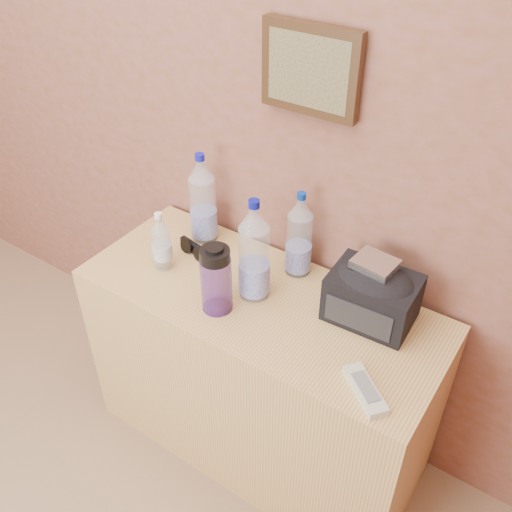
# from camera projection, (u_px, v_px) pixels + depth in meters

# --- Properties ---
(picture_frame) EXTENTS (0.30, 0.03, 0.25)m
(picture_frame) POSITION_uv_depth(u_px,v_px,m) (310.00, 70.00, 1.56)
(picture_frame) COLOR #382311
(picture_frame) RESTS_ON room_shell
(dresser) EXTENTS (1.19, 0.50, 0.74)m
(dresser) POSITION_uv_depth(u_px,v_px,m) (259.00, 375.00, 2.03)
(dresser) COLOR tan
(dresser) RESTS_ON ground
(pet_large_b) EXTENTS (0.09, 0.09, 0.33)m
(pet_large_b) POSITION_uv_depth(u_px,v_px,m) (203.00, 202.00, 1.98)
(pet_large_b) COLOR silver
(pet_large_b) RESTS_ON dresser
(pet_large_c) EXTENTS (0.08, 0.08, 0.30)m
(pet_large_c) POSITION_uv_depth(u_px,v_px,m) (299.00, 238.00, 1.83)
(pet_large_c) COLOR white
(pet_large_c) RESTS_ON dresser
(pet_large_d) EXTENTS (0.09, 0.09, 0.35)m
(pet_large_d) POSITION_uv_depth(u_px,v_px,m) (254.00, 255.00, 1.73)
(pet_large_d) COLOR silver
(pet_large_d) RESTS_ON dresser
(pet_small) EXTENTS (0.06, 0.06, 0.21)m
(pet_small) POSITION_uv_depth(u_px,v_px,m) (162.00, 244.00, 1.87)
(pet_small) COLOR silver
(pet_small) RESTS_ON dresser
(nalgene_bottle) EXTENTS (0.10, 0.10, 0.23)m
(nalgene_bottle) POSITION_uv_depth(u_px,v_px,m) (216.00, 279.00, 1.70)
(nalgene_bottle) COLOR #53248D
(nalgene_bottle) RESTS_ON dresser
(sunglasses) EXTENTS (0.16, 0.08, 0.04)m
(sunglasses) POSITION_uv_depth(u_px,v_px,m) (196.00, 249.00, 1.97)
(sunglasses) COLOR black
(sunglasses) RESTS_ON dresser
(ac_remote) EXTENTS (0.17, 0.15, 0.02)m
(ac_remote) POSITION_uv_depth(u_px,v_px,m) (365.00, 390.00, 1.50)
(ac_remote) COLOR white
(ac_remote) RESTS_ON dresser
(toiletry_bag) EXTENTS (0.26, 0.20, 0.17)m
(toiletry_bag) POSITION_uv_depth(u_px,v_px,m) (373.00, 295.00, 1.68)
(toiletry_bag) COLOR black
(toiletry_bag) RESTS_ON dresser
(foil_packet) EXTENTS (0.13, 0.11, 0.02)m
(foil_packet) POSITION_uv_depth(u_px,v_px,m) (375.00, 264.00, 1.64)
(foil_packet) COLOR silver
(foil_packet) RESTS_ON toiletry_bag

